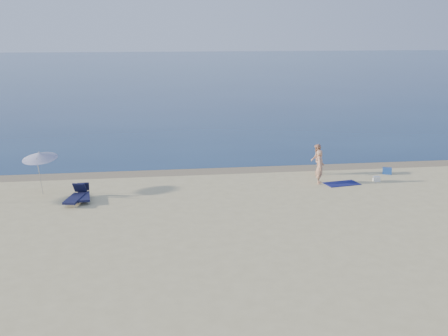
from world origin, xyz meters
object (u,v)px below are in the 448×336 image
object	(u,v)px
person_left	(320,167)
blue_cooler	(387,171)
person_right	(317,160)
umbrella_near	(39,156)

from	to	relation	value
person_left	blue_cooler	xyz separation A→B (m)	(4.18, 1.33, -0.69)
person_right	blue_cooler	distance (m)	3.87
person_left	blue_cooler	distance (m)	4.44
person_right	umbrella_near	xyz separation A→B (m)	(-13.88, -1.54, 1.00)
person_left	person_right	xyz separation A→B (m)	(0.38, 1.72, -0.04)
blue_cooler	person_right	bearing A→B (deg)	-163.58
blue_cooler	umbrella_near	world-z (taller)	umbrella_near
person_left	umbrella_near	world-z (taller)	umbrella_near
blue_cooler	umbrella_near	size ratio (longest dim) A/B	0.22
umbrella_near	person_right	bearing A→B (deg)	29.10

